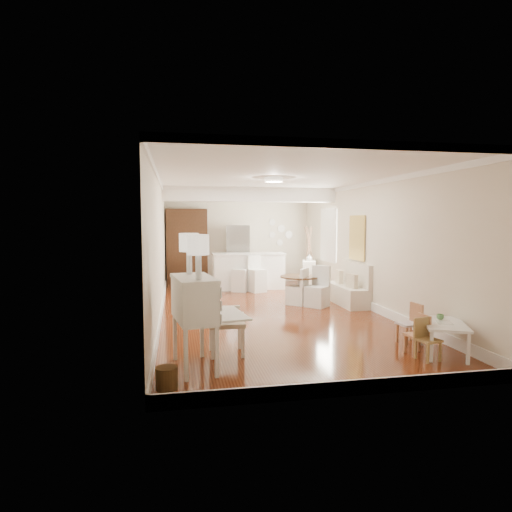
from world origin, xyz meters
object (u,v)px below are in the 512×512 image
object	(u,v)px
kids_chair_b	(409,323)
dining_table	(300,289)
kids_table	(444,338)
kids_chair_a	(417,334)
bar_stool_left	(240,274)
slip_chair_far	(297,286)
gustavian_armchair	(226,322)
slip_chair_near	(317,286)
secretary_bureau	(194,323)
kids_chair_c	(428,339)
wicker_basket	(167,378)
bar_stool_right	(257,274)
breakfast_counter	(249,271)
fridge	(249,255)
pantry_cabinet	(187,247)
sideboard	(309,274)

from	to	relation	value
kids_chair_b	dining_table	xyz separation A→B (m)	(-0.73, 3.56, -0.00)
kids_table	kids_chair_a	size ratio (longest dim) A/B	1.58
bar_stool_left	slip_chair_far	bearing A→B (deg)	-41.63
gustavian_armchair	kids_chair_a	distance (m)	2.77
slip_chair_near	bar_stool_left	bearing A→B (deg)	166.68
kids_chair_b	slip_chair_far	bearing A→B (deg)	-170.78
secretary_bureau	kids_chair_c	xyz separation A→B (m)	(3.21, -0.28, -0.31)
wicker_basket	bar_stool_right	distance (m)	6.87
kids_chair_a	kids_table	bearing A→B (deg)	80.42
kids_chair_b	slip_chair_near	world-z (taller)	slip_chair_near
breakfast_counter	fridge	world-z (taller)	fridge
kids_chair_b	fridge	xyz separation A→B (m)	(-1.39, 6.87, 0.58)
kids_chair_c	slip_chair_near	size ratio (longest dim) A/B	0.64
secretary_bureau	kids_table	distance (m)	3.62
kids_table	dining_table	world-z (taller)	dining_table
dining_table	breakfast_counter	distance (m)	2.42
kids_table	dining_table	bearing A→B (deg)	102.75
gustavian_armchair	kids_chair_a	size ratio (longest dim) A/B	1.62
kids_chair_a	slip_chair_near	bearing A→B (deg)	-177.81
secretary_bureau	dining_table	xyz separation A→B (m)	(2.66, 4.10, -0.29)
kids_chair_b	slip_chair_far	xyz separation A→B (m)	(-0.86, 3.39, 0.10)
bar_stool_right	pantry_cabinet	distance (m)	2.55
wicker_basket	slip_chair_far	distance (m)	5.41
pantry_cabinet	kids_chair_a	bearing A→B (deg)	-67.44
secretary_bureau	pantry_cabinet	size ratio (longest dim) A/B	0.53
secretary_bureau	bar_stool_left	distance (m)	6.17
gustavian_armchair	fridge	world-z (taller)	fridge
secretary_bureau	bar_stool_right	xyz separation A→B (m)	(1.95, 5.81, -0.11)
kids_chair_c	wicker_basket	bearing A→B (deg)	172.69
secretary_bureau	slip_chair_near	distance (m)	4.62
breakfast_counter	pantry_cabinet	world-z (taller)	pantry_cabinet
secretary_bureau	pantry_cabinet	bearing A→B (deg)	80.49
kids_chair_c	bar_stool_left	xyz separation A→B (m)	(-1.71, 6.26, 0.20)
slip_chair_near	sideboard	world-z (taller)	slip_chair_near
slip_chair_near	sideboard	xyz separation A→B (m)	(0.72, 2.88, -0.07)
slip_chair_far	bar_stool_right	xyz separation A→B (m)	(-0.58, 1.89, 0.07)
gustavian_armchair	pantry_cabinet	size ratio (longest dim) A/B	0.42
kids_chair_b	bar_stool_right	distance (m)	5.48
secretary_bureau	bar_stool_right	world-z (taller)	secretary_bureau
wicker_basket	bar_stool_left	xyz separation A→B (m)	(1.85, 6.63, 0.36)
kids_table	dining_table	distance (m)	4.27
secretary_bureau	kids_chair_b	distance (m)	3.45
slip_chair_far	kids_table	bearing A→B (deg)	53.21
fridge	sideboard	bearing A→B (deg)	-30.26
secretary_bureau	slip_chair_far	bearing A→B (deg)	48.45
bar_stool_right	kids_chair_b	bearing A→B (deg)	-96.05
secretary_bureau	breakfast_counter	distance (m)	6.61
breakfast_counter	slip_chair_near	bearing A→B (deg)	-68.26
gustavian_armchair	slip_chair_near	distance (m)	3.90
bar_stool_right	dining_table	bearing A→B (deg)	-88.85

